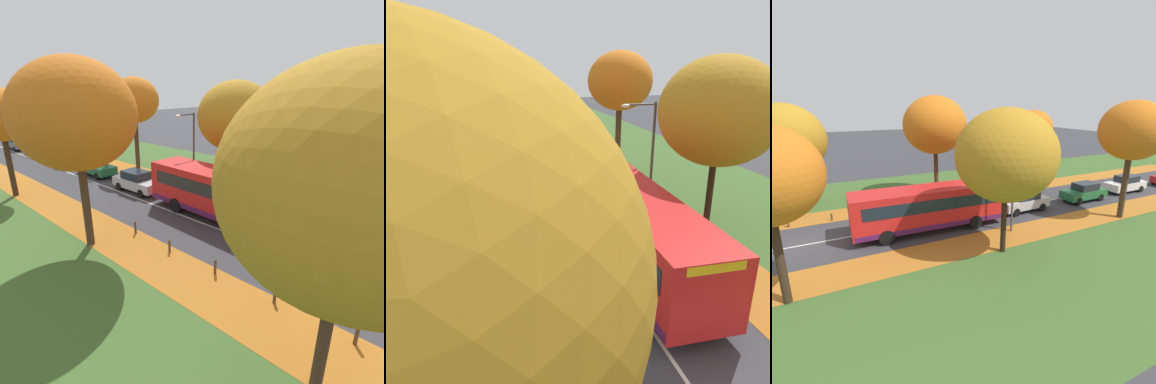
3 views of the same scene
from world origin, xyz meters
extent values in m
plane|color=#38383D|center=(0.00, 0.00, 0.00)|extent=(160.00, 160.00, 0.00)
cube|color=#B26B23|center=(-4.60, 14.00, 0.01)|extent=(2.80, 60.00, 0.00)
cube|color=#3D6028|center=(9.20, 20.00, 0.00)|extent=(12.00, 90.00, 0.01)
cube|color=#B26B23|center=(4.60, 14.00, 0.01)|extent=(2.80, 60.00, 0.00)
cube|color=silver|center=(0.00, 20.00, 0.00)|extent=(0.12, 80.00, 0.01)
cylinder|color=#422D1E|center=(-5.90, -0.52, 1.81)|extent=(0.32, 0.32, 3.61)
ellipsoid|color=#B27F1E|center=(-5.90, -0.52, 5.82)|extent=(5.90, 5.90, 5.31)
cylinder|color=#422D1E|center=(-5.81, 11.20, 2.22)|extent=(0.40, 0.40, 4.44)
ellipsoid|color=orange|center=(-5.81, 11.20, 6.54)|extent=(5.62, 5.62, 5.06)
cylinder|color=#382619|center=(-5.71, 22.08, 2.20)|extent=(0.40, 0.40, 4.41)
cylinder|color=black|center=(6.17, 10.61, 1.80)|extent=(0.32, 0.32, 3.60)
ellipsoid|color=#B27F1E|center=(6.17, 10.61, 5.71)|extent=(5.63, 5.63, 5.07)
cylinder|color=#422D1E|center=(5.60, 21.72, 2.40)|extent=(0.43, 0.43, 4.81)
ellipsoid|color=orange|center=(5.60, 21.72, 6.55)|extent=(4.66, 4.66, 4.19)
cylinder|color=#4C3823|center=(-3.59, -0.91, 0.32)|extent=(0.12, 0.12, 0.64)
cylinder|color=#4C3823|center=(-3.55, 1.92, 0.28)|extent=(0.12, 0.12, 0.56)
cylinder|color=#4C3823|center=(-3.56, 4.76, 0.35)|extent=(0.12, 0.12, 0.69)
cylinder|color=#4C3823|center=(-3.60, 7.59, 0.32)|extent=(0.12, 0.12, 0.65)
cylinder|color=#4C3823|center=(-3.51, 10.42, 0.36)|extent=(0.12, 0.12, 0.72)
cylinder|color=#47474C|center=(4.00, 12.77, 3.00)|extent=(0.14, 0.14, 6.00)
cylinder|color=#47474C|center=(3.20, 12.77, 5.90)|extent=(1.60, 0.10, 0.10)
ellipsoid|color=silver|center=(2.40, 12.77, 5.85)|extent=(0.44, 0.28, 0.20)
cube|color=red|center=(1.22, 7.98, 1.73)|extent=(2.90, 10.49, 2.50)
cube|color=#19232D|center=(1.02, 2.84, 2.08)|extent=(2.30, 0.19, 1.30)
cube|color=#19232D|center=(1.22, 7.98, 2.13)|extent=(2.89, 9.24, 0.80)
cube|color=#4C1951|center=(1.22, 7.98, 0.66)|extent=(2.91, 10.28, 0.32)
cube|color=yellow|center=(1.02, 2.82, 2.80)|extent=(1.75, 0.15, 0.28)
cylinder|color=black|center=(2.28, 4.71, 0.48)|extent=(0.34, 0.97, 0.96)
cylinder|color=black|center=(-0.09, 4.80, 0.48)|extent=(0.34, 0.97, 0.96)
cylinder|color=black|center=(2.52, 10.79, 0.48)|extent=(0.34, 0.97, 0.96)
cylinder|color=black|center=(0.14, 10.88, 0.48)|extent=(0.34, 0.97, 0.96)
cube|color=#B7BABF|center=(1.07, 16.01, 0.67)|extent=(1.82, 4.25, 0.70)
cube|color=#19232D|center=(1.07, 16.16, 1.32)|extent=(1.50, 2.06, 0.60)
cylinder|color=black|center=(1.89, 14.73, 0.32)|extent=(0.24, 0.65, 0.64)
cylinder|color=black|center=(0.33, 14.69, 0.32)|extent=(0.24, 0.65, 0.64)
cylinder|color=black|center=(1.81, 17.34, 0.32)|extent=(0.24, 0.65, 0.64)
cylinder|color=black|center=(0.25, 17.29, 0.32)|extent=(0.24, 0.65, 0.64)
cube|color=#1E6038|center=(1.38, 22.42, 0.67)|extent=(1.72, 4.21, 0.70)
cube|color=#19232D|center=(1.38, 22.57, 1.32)|extent=(1.45, 2.02, 0.60)
cylinder|color=black|center=(2.16, 21.12, 0.32)|extent=(0.22, 0.64, 0.64)
cylinder|color=black|center=(0.60, 21.12, 0.32)|extent=(0.22, 0.64, 0.64)
cylinder|color=black|center=(2.17, 23.72, 0.32)|extent=(0.22, 0.64, 0.64)
cylinder|color=black|center=(0.61, 23.73, 0.32)|extent=(0.22, 0.64, 0.64)
cube|color=silver|center=(1.22, 28.26, 0.67)|extent=(1.72, 4.21, 0.70)
cube|color=#19232D|center=(1.22, 28.41, 1.32)|extent=(1.46, 2.02, 0.60)
cylinder|color=black|center=(1.99, 26.95, 0.32)|extent=(0.22, 0.64, 0.64)
cylinder|color=black|center=(0.43, 26.96, 0.32)|extent=(0.22, 0.64, 0.64)
cylinder|color=black|center=(2.01, 29.55, 0.32)|extent=(0.22, 0.64, 0.64)
cylinder|color=black|center=(0.44, 29.56, 0.32)|extent=(0.22, 0.64, 0.64)
cube|color=#B21919|center=(1.51, 35.01, 0.67)|extent=(1.80, 4.24, 0.70)
cube|color=#19232D|center=(1.50, 35.16, 1.32)|extent=(1.49, 2.05, 0.60)
cylinder|color=black|center=(2.32, 33.73, 0.32)|extent=(0.24, 0.65, 0.64)
cylinder|color=black|center=(0.76, 33.69, 0.32)|extent=(0.24, 0.65, 0.64)
cylinder|color=black|center=(2.26, 36.33, 0.32)|extent=(0.24, 0.65, 0.64)
cylinder|color=black|center=(0.70, 36.30, 0.32)|extent=(0.24, 0.65, 0.64)
cube|color=slate|center=(1.06, 40.93, 0.67)|extent=(1.81, 4.24, 0.70)
cube|color=#19232D|center=(1.06, 41.08, 1.32)|extent=(1.50, 2.05, 0.60)
cylinder|color=black|center=(1.81, 39.61, 0.32)|extent=(0.24, 0.65, 0.64)
cylinder|color=black|center=(0.24, 39.65, 0.32)|extent=(0.24, 0.65, 0.64)
cylinder|color=black|center=(1.88, 42.21, 0.32)|extent=(0.24, 0.65, 0.64)
cylinder|color=black|center=(0.31, 42.25, 0.32)|extent=(0.24, 0.65, 0.64)
camera|label=1|loc=(-12.55, -2.00, 7.77)|focal=28.00mm
camera|label=2|loc=(-4.77, -4.48, 7.94)|focal=35.00mm
camera|label=3|loc=(19.42, 1.39, 8.44)|focal=28.00mm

